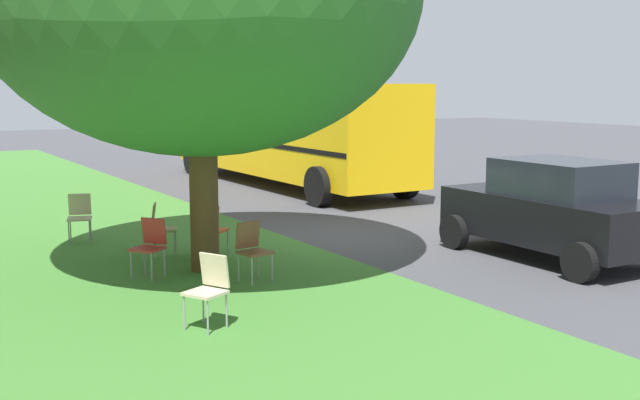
{
  "coord_description": "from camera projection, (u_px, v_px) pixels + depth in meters",
  "views": [
    {
      "loc": [
        -12.23,
        7.14,
        2.87
      ],
      "look_at": [
        -1.4,
        0.72,
        1.02
      ],
      "focal_mm": 44.27,
      "sensor_mm": 36.0,
      "label": 1
    }
  ],
  "objects": [
    {
      "name": "chair_5",
      "position": [
        252.0,
        247.0,
        11.51
      ],
      "size": [
        0.48,
        0.48,
        0.88
      ],
      "color": "brown",
      "rests_on": "ground"
    },
    {
      "name": "ground",
      "position": [
        315.0,
        242.0,
        14.43
      ],
      "size": [
        80.0,
        80.0,
        0.0
      ],
      "primitive_type": "plane",
      "color": "#424247"
    },
    {
      "name": "chair_1",
      "position": [
        160.0,
        225.0,
        13.28
      ],
      "size": [
        0.54,
        0.55,
        0.88
      ],
      "color": "olive",
      "rests_on": "ground"
    },
    {
      "name": "parked_car",
      "position": [
        553.0,
        209.0,
        12.98
      ],
      "size": [
        3.7,
        1.92,
        1.65
      ],
      "color": "black",
      "rests_on": "ground"
    },
    {
      "name": "school_bus",
      "position": [
        285.0,
        124.0,
        22.43
      ],
      "size": [
        10.4,
        2.8,
        2.88
      ],
      "color": "yellow",
      "rests_on": "ground"
    },
    {
      "name": "chair_2",
      "position": [
        211.0,
        226.0,
        13.16
      ],
      "size": [
        0.58,
        0.59,
        0.88
      ],
      "color": "#C64C1E",
      "rests_on": "ground"
    },
    {
      "name": "chair_0",
      "position": [
        209.0,
        285.0,
        9.3
      ],
      "size": [
        0.56,
        0.56,
        0.88
      ],
      "color": "beige",
      "rests_on": "ground"
    },
    {
      "name": "chair_4",
      "position": [
        150.0,
        243.0,
        11.78
      ],
      "size": [
        0.58,
        0.58,
        0.88
      ],
      "color": "#B7332D",
      "rests_on": "ground"
    },
    {
      "name": "chair_3",
      "position": [
        80.0,
        214.0,
        14.42
      ],
      "size": [
        0.53,
        0.52,
        0.88
      ],
      "color": "beige",
      "rests_on": "ground"
    },
    {
      "name": "grass_verge",
      "position": [
        145.0,
        262.0,
        12.81
      ],
      "size": [
        48.0,
        6.0,
        0.01
      ],
      "primitive_type": "cube",
      "color": "#3D752D",
      "rests_on": "ground"
    }
  ]
}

